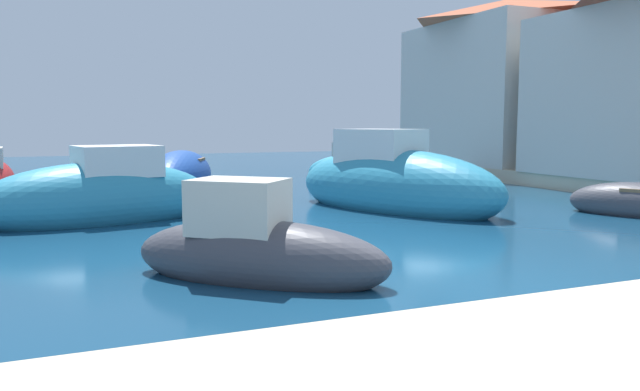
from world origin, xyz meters
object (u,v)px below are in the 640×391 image
Objects in this scene: moored_boat_1 at (394,184)px; moored_boat_7 at (181,176)px; moored_boat_5 at (256,251)px; moored_boat_6 at (360,170)px; moored_boat_4 at (638,204)px; moored_boat_0 at (101,197)px; waterfront_building_annex at (504,81)px.

moored_boat_7 is at bearing -170.44° from moored_boat_1.
moored_boat_7 is (-4.23, 7.00, -0.17)m from moored_boat_1.
moored_boat_5 is 0.89× the size of moored_boat_6.
moored_boat_6 is at bearing -13.67° from moored_boat_4.
moored_boat_0 is 11.42m from moored_boat_6.
moored_boat_6 is 0.76× the size of moored_boat_7.
moored_boat_1 is at bearing 52.54° from moored_boat_7.
moored_boat_1 is 0.83× the size of waterfront_building_annex.
moored_boat_7 is 15.05m from waterfront_building_annex.
moored_boat_0 is 19.44m from waterfront_building_annex.
moored_boat_1 is 1.62× the size of moored_boat_6.
moored_boat_5 is at bearing 92.98° from moored_boat_0.
moored_boat_6 reaches higher than moored_boat_7.
moored_boat_4 is 0.82× the size of moored_boat_6.
moored_boat_5 is at bearing -81.51° from moored_boat_6.
moored_boat_0 is 7.18m from moored_boat_1.
moored_boat_7 is at bearing -140.12° from moored_boat_6.
moored_boat_0 reaches higher than moored_boat_5.
moored_boat_4 is at bearing 33.86° from moored_boat_1.
moored_boat_4 is at bearing 62.68° from moored_boat_7.
moored_boat_6 is 6.69m from moored_boat_7.
moored_boat_4 is (4.84, -3.34, -0.36)m from moored_boat_1.
moored_boat_6 is at bearing -168.20° from waterfront_building_annex.
waterfront_building_annex reaches higher than moored_boat_5.
waterfront_building_annex is at bearing -167.12° from moored_boat_0.
moored_boat_5 is 0.46× the size of waterfront_building_annex.
moored_boat_1 is at bearing 162.74° from moored_boat_0.
waterfront_building_annex reaches higher than moored_boat_0.
moored_boat_6 reaches higher than moored_boat_5.
moored_boat_6 is (2.46, 6.93, -0.18)m from moored_boat_1.
moored_boat_1 is (7.14, -0.75, 0.09)m from moored_boat_0.
waterfront_building_annex is (14.53, 1.57, 3.62)m from moored_boat_7.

